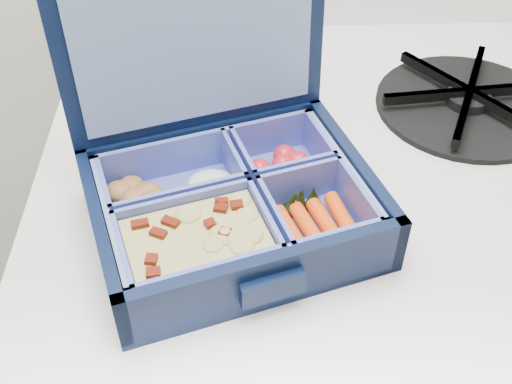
{
  "coord_description": "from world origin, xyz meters",
  "views": [
    {
      "loc": [
        0.61,
        1.22,
        1.2
      ],
      "look_at": [
        0.62,
        1.59,
        0.85
      ],
      "focal_mm": 45.0,
      "sensor_mm": 36.0,
      "label": 1
    }
  ],
  "objects_px": {
    "bento_box": "(233,207)",
    "fork": "(285,131)",
    "burner_grate": "(468,97)",
    "stove": "(307,367)"
  },
  "relations": [
    {
      "from": "bento_box",
      "to": "burner_grate",
      "type": "height_order",
      "value": "bento_box"
    },
    {
      "from": "bento_box",
      "to": "burner_grate",
      "type": "bearing_deg",
      "value": 16.74
    },
    {
      "from": "burner_grate",
      "to": "fork",
      "type": "distance_m",
      "value": 0.19
    },
    {
      "from": "stove",
      "to": "fork",
      "type": "height_order",
      "value": "fork"
    },
    {
      "from": "bento_box",
      "to": "fork",
      "type": "xyz_separation_m",
      "value": [
        0.05,
        0.13,
        -0.02
      ]
    },
    {
      "from": "stove",
      "to": "bento_box",
      "type": "bearing_deg",
      "value": -127.79
    },
    {
      "from": "bento_box",
      "to": "fork",
      "type": "bearing_deg",
      "value": 50.3
    },
    {
      "from": "stove",
      "to": "fork",
      "type": "distance_m",
      "value": 0.42
    },
    {
      "from": "bento_box",
      "to": "fork",
      "type": "distance_m",
      "value": 0.14
    },
    {
      "from": "bento_box",
      "to": "fork",
      "type": "relative_size",
      "value": 1.24
    }
  ]
}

